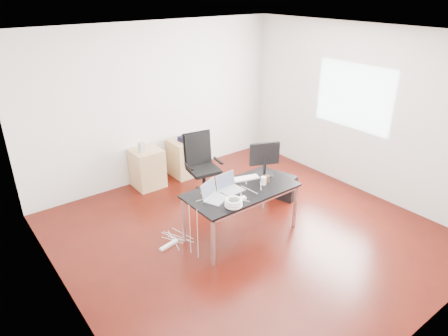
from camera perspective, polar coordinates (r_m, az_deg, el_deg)
room_shell at (r=5.35m, az=3.90°, el=3.51°), size 5.00×5.00×5.00m
desk at (r=5.61m, az=2.49°, el=-3.56°), size 1.60×0.80×0.73m
office_chair at (r=6.73m, az=-3.24°, el=0.79°), size 0.55×0.57×1.08m
filing_cabinet_left at (r=7.24m, az=-10.88°, el=-0.02°), size 0.50×0.50×0.70m
filing_cabinet_right at (r=7.58m, az=-5.67°, el=1.49°), size 0.50×0.50×0.70m
pc_tower at (r=6.83m, az=8.36°, el=-2.63°), size 0.32×0.49×0.44m
wastebasket at (r=7.65m, az=-6.23°, el=-0.06°), size 0.28×0.28×0.28m
power_strip at (r=5.74m, az=-7.87°, el=-10.86°), size 0.31×0.12×0.04m
laptop_left at (r=5.33m, az=-1.47°, el=-3.86°), size 0.40×0.36×0.23m
laptop_right at (r=5.53m, az=0.78°, el=-2.69°), size 0.35×0.28×0.23m
monitor at (r=5.92m, az=5.81°, el=1.53°), size 0.43×0.26×0.51m
keyboard at (r=5.87m, az=2.94°, el=-1.51°), size 0.46×0.26×0.02m
cup_white at (r=5.72m, az=5.65°, el=-1.83°), size 0.10×0.10×0.12m
cup_brown at (r=5.80m, az=6.15°, el=-1.54°), size 0.08×0.08×0.10m
cable_coil at (r=5.15m, az=1.36°, el=-4.99°), size 0.24×0.24×0.11m
power_adapter at (r=5.35m, az=2.76°, el=-4.29°), size 0.08×0.08×0.03m
speaker at (r=6.99m, az=-11.70°, el=2.90°), size 0.10×0.09×0.18m
navy_garment at (r=7.42m, az=-5.21°, el=4.25°), size 0.34×0.29×0.09m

